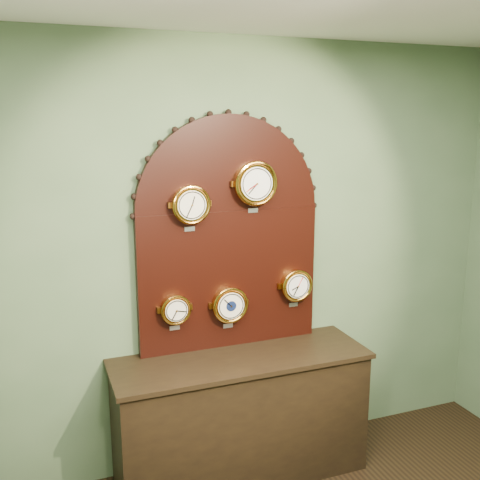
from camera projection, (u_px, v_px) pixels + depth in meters
name	position (u px, v px, depth m)	size (l,w,h in m)	color
wall_back	(226.00, 259.00, 3.65)	(4.00, 4.00, 0.00)	#516A48
shop_counter	(241.00, 418.00, 3.61)	(1.60, 0.50, 0.80)	black
display_board	(229.00, 227.00, 3.55)	(1.26, 0.06, 1.53)	black
roman_clock	(191.00, 205.00, 3.36)	(0.24, 0.08, 0.29)	#C8852A
arabic_clock	(255.00, 183.00, 3.48)	(0.28, 0.08, 0.33)	#C8852A
hygrometer	(175.00, 309.00, 3.47)	(0.19, 0.08, 0.24)	#C8852A
barometer	(230.00, 305.00, 3.59)	(0.24, 0.08, 0.29)	#C8852A
tide_clock	(296.00, 285.00, 3.74)	(0.22, 0.08, 0.27)	#C8852A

